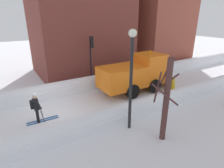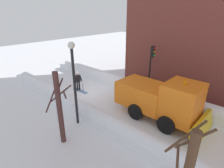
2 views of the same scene
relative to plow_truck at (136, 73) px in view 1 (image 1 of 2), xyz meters
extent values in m
plane|color=white|center=(0.44, 3.20, -1.48)|extent=(80.00, 80.00, 0.00)
cube|color=white|center=(-2.22, 3.20, -1.14)|extent=(1.10, 36.00, 0.67)
cylinder|color=white|center=(-2.22, 3.20, -0.80)|extent=(0.90, 34.20, 0.90)
cube|color=white|center=(3.09, 3.20, -1.24)|extent=(1.10, 36.00, 0.47)
cylinder|color=white|center=(3.09, 3.20, -1.00)|extent=(0.90, 34.20, 0.90)
cube|color=orange|center=(0.00, -1.32, -0.08)|extent=(2.30, 3.40, 1.60)
cube|color=orange|center=(0.00, 1.38, 0.27)|extent=(2.20, 2.00, 2.30)
cube|color=black|center=(0.00, 2.34, 0.78)|extent=(1.85, 0.06, 1.01)
cube|color=yellow|center=(0.00, 2.73, -0.93)|extent=(3.20, 0.46, 1.13)
cylinder|color=orange|center=(0.00, 1.38, 1.54)|extent=(0.20, 0.20, 0.18)
cylinder|color=black|center=(-1.15, 1.08, -0.93)|extent=(0.25, 1.10, 1.10)
cylinder|color=black|center=(1.15, 1.08, -0.93)|extent=(0.25, 1.10, 1.10)
cylinder|color=black|center=(-1.15, -1.12, -0.93)|extent=(0.25, 1.10, 1.10)
cylinder|color=black|center=(1.15, -1.12, -0.93)|extent=(0.25, 1.10, 1.10)
cylinder|color=black|center=(0.74, -7.74, -1.07)|extent=(0.14, 0.14, 0.82)
cylinder|color=black|center=(0.96, -7.74, -1.07)|extent=(0.14, 0.14, 0.82)
cube|color=black|center=(0.85, -7.74, -0.35)|extent=(0.42, 0.26, 0.62)
cube|color=black|center=(0.85, -7.95, -0.32)|extent=(0.32, 0.16, 0.44)
sphere|color=tan|center=(0.85, -7.74, 0.12)|extent=(0.24, 0.24, 0.24)
sphere|color=silver|center=(0.85, -7.74, 0.22)|extent=(0.22, 0.22, 0.22)
cylinder|color=black|center=(0.59, -7.64, -0.32)|extent=(0.09, 0.33, 0.56)
cylinder|color=black|center=(1.11, -7.64, -0.32)|extent=(0.09, 0.33, 0.56)
cube|color=#194C8C|center=(0.74, -7.49, -1.46)|extent=(0.09, 1.80, 0.03)
cube|color=#194C8C|center=(0.96, -7.49, -1.46)|extent=(0.09, 1.80, 0.03)
cylinder|color=#262628|center=(0.55, -7.52, -0.88)|extent=(0.02, 0.19, 1.19)
cylinder|color=#262628|center=(1.15, -7.52, -0.88)|extent=(0.02, 0.19, 1.19)
cylinder|color=black|center=(-2.76, -2.60, 0.19)|extent=(0.12, 0.12, 3.33)
cube|color=black|center=(-2.76, -2.46, 2.30)|extent=(0.28, 0.24, 0.90)
sphere|color=red|center=(-2.76, -2.33, 2.58)|extent=(0.18, 0.18, 0.18)
sphere|color=gold|center=(-2.76, -2.33, 2.30)|extent=(0.18, 0.18, 0.18)
sphere|color=green|center=(-2.76, -2.33, 2.02)|extent=(0.18, 0.18, 0.18)
cylinder|color=black|center=(4.07, -3.59, 0.95)|extent=(0.16, 0.16, 4.86)
sphere|color=silver|center=(4.07, -3.59, 3.56)|extent=(0.40, 0.40, 0.40)
cylinder|color=#482A28|center=(5.70, -2.75, 0.58)|extent=(0.28, 0.28, 4.11)
cylinder|color=#482A28|center=(5.44, -2.52, 1.39)|extent=(0.66, 0.85, 0.94)
cylinder|color=#482A28|center=(5.90, -3.13, 1.09)|extent=(1.09, 0.73, 0.89)
cylinder|color=#482A28|center=(5.51, -2.77, 1.88)|extent=(0.13, 0.62, 0.88)
cylinder|color=#482A28|center=(5.37, -3.03, 1.27)|extent=(0.78, 1.07, 1.12)
camera|label=1|loc=(11.00, -8.94, 4.32)|focal=29.61mm
camera|label=2|loc=(9.75, 4.72, 5.32)|focal=28.55mm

